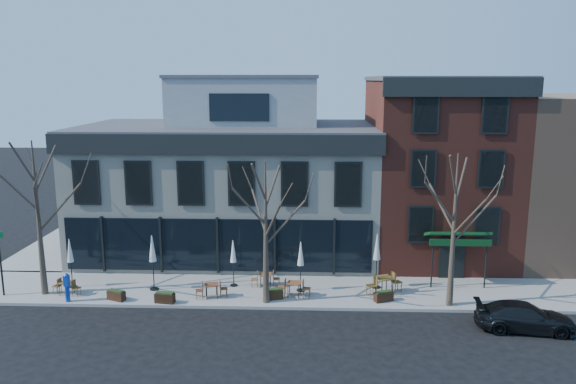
{
  "coord_description": "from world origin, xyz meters",
  "views": [
    {
      "loc": [
        5.07,
        -30.04,
        10.99
      ],
      "look_at": [
        3.86,
        2.0,
        4.54
      ],
      "focal_mm": 35.0,
      "sensor_mm": 36.0,
      "label": 1
    }
  ],
  "objects_px": {
    "parked_sedan": "(525,317)",
    "cafe_set_0": "(67,287)",
    "umbrella_0": "(70,253)",
    "call_box": "(67,286)"
  },
  "relations": [
    {
      "from": "umbrella_0",
      "to": "parked_sedan",
      "type": "bearing_deg",
      "value": -10.44
    },
    {
      "from": "umbrella_0",
      "to": "cafe_set_0",
      "type": "bearing_deg",
      "value": -81.26
    },
    {
      "from": "parked_sedan",
      "to": "call_box",
      "type": "relative_size",
      "value": 2.84
    },
    {
      "from": "parked_sedan",
      "to": "umbrella_0",
      "type": "height_order",
      "value": "umbrella_0"
    },
    {
      "from": "cafe_set_0",
      "to": "parked_sedan",
      "type": "bearing_deg",
      "value": -7.82
    },
    {
      "from": "call_box",
      "to": "cafe_set_0",
      "type": "distance_m",
      "value": 1.09
    },
    {
      "from": "cafe_set_0",
      "to": "umbrella_0",
      "type": "xyz_separation_m",
      "value": [
        -0.16,
        1.06,
        1.45
      ]
    },
    {
      "from": "call_box",
      "to": "umbrella_0",
      "type": "distance_m",
      "value": 2.33
    },
    {
      "from": "parked_sedan",
      "to": "cafe_set_0",
      "type": "relative_size",
      "value": 2.7
    },
    {
      "from": "parked_sedan",
      "to": "cafe_set_0",
      "type": "distance_m",
      "value": 22.23
    }
  ]
}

